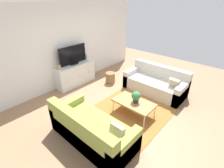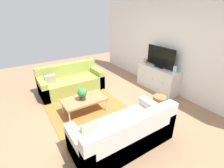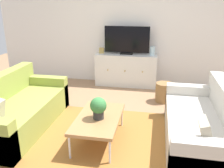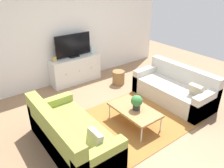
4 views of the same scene
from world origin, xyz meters
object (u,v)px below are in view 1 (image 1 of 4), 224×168
object	(u,v)px
couch_right_side	(156,83)
coffee_table	(134,103)
tv_console	(75,74)
flat_screen_tv	(73,55)
wicker_basket	(110,78)
couch_left_side	(90,131)
glass_vase	(87,57)
potted_plant	(136,97)
mantel_clock	(59,68)

from	to	relation	value
couch_right_side	coffee_table	bearing A→B (deg)	-174.22
tv_console	flat_screen_tv	distance (m)	0.69
tv_console	wicker_basket	bearing A→B (deg)	-43.99
couch_left_side	glass_vase	world-z (taller)	glass_vase
tv_console	glass_vase	xyz separation A→B (m)	(0.59, 0.00, 0.47)
tv_console	wicker_basket	distance (m)	1.24
couch_right_side	flat_screen_tv	size ratio (longest dim) A/B	1.87
potted_plant	glass_vase	bearing A→B (deg)	76.24
coffee_table	tv_console	size ratio (longest dim) A/B	0.75
couch_left_side	mantel_clock	distance (m)	2.58
flat_screen_tv	tv_console	bearing A→B (deg)	-90.00
couch_right_side	potted_plant	world-z (taller)	couch_right_side
glass_vase	couch_right_side	bearing A→B (deg)	-70.57
coffee_table	tv_console	bearing A→B (deg)	88.82
coffee_table	potted_plant	world-z (taller)	potted_plant
coffee_table	glass_vase	world-z (taller)	glass_vase
tv_console	flat_screen_tv	size ratio (longest dim) A/B	1.38
potted_plant	mantel_clock	distance (m)	2.64
coffee_table	tv_console	distance (m)	2.52
couch_right_side	mantel_clock	bearing A→B (deg)	130.31
flat_screen_tv	mantel_clock	bearing A→B (deg)	-178.05
couch_right_side	tv_console	bearing A→B (deg)	120.99
couch_right_side	glass_vase	bearing A→B (deg)	109.43
couch_right_side	coffee_table	world-z (taller)	couch_right_side
couch_right_side	mantel_clock	distance (m)	3.16
glass_vase	coffee_table	bearing A→B (deg)	-104.24
coffee_table	glass_vase	bearing A→B (deg)	75.76
mantel_clock	wicker_basket	distance (m)	1.81
mantel_clock	couch_left_side	bearing A→B (deg)	-109.87
tv_console	mantel_clock	size ratio (longest dim) A/B	10.90
couch_left_side	couch_right_side	world-z (taller)	same
coffee_table	potted_plant	bearing A→B (deg)	-73.70
potted_plant	tv_console	bearing A→B (deg)	89.11
glass_vase	mantel_clock	bearing A→B (deg)	180.00
glass_vase	wicker_basket	world-z (taller)	glass_vase
couch_left_side	mantel_clock	size ratio (longest dim) A/B	14.76
wicker_basket	coffee_table	bearing A→B (deg)	-119.24
glass_vase	flat_screen_tv	bearing A→B (deg)	178.05
tv_console	couch_right_side	bearing A→B (deg)	-59.01
couch_left_side	flat_screen_tv	distance (m)	2.91
couch_right_side	potted_plant	size ratio (longest dim) A/B	6.17
tv_console	coffee_table	bearing A→B (deg)	-91.18
glass_vase	potted_plant	bearing A→B (deg)	-103.76
coffee_table	tv_console	xyz separation A→B (m)	(0.05, 2.52, 0.02)
wicker_basket	glass_vase	bearing A→B (deg)	109.08
couch_right_side	potted_plant	distance (m)	1.50
couch_left_side	glass_vase	xyz separation A→B (m)	(2.04, 2.37, 0.57)
potted_plant	flat_screen_tv	world-z (taller)	flat_screen_tv
coffee_table	wicker_basket	size ratio (longest dim) A/B	2.76
couch_left_side	potted_plant	world-z (taller)	couch_left_side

